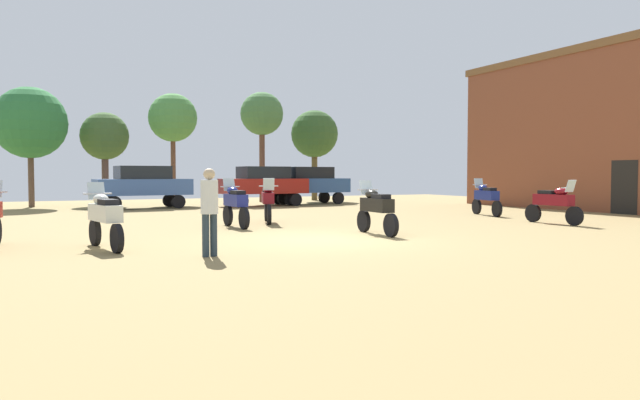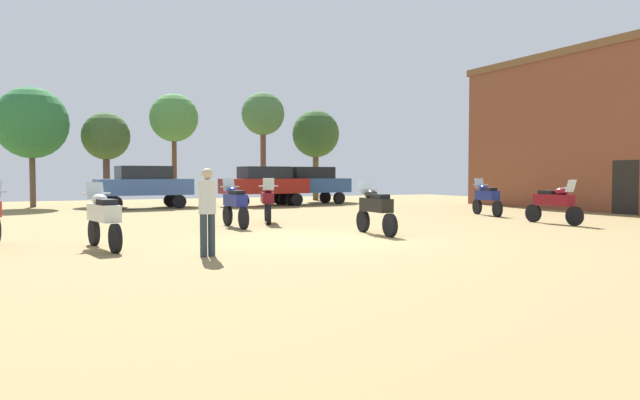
% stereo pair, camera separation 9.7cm
% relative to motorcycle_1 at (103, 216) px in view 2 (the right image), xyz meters
% --- Properties ---
extents(ground_plane, '(44.00, 52.00, 0.02)m').
position_rel_motorcycle_1_xyz_m(ground_plane, '(5.07, -0.35, -0.72)').
color(ground_plane, olive).
extents(motorcycle_1, '(0.70, 2.21, 1.44)m').
position_rel_motorcycle_1_xyz_m(motorcycle_1, '(0.00, 0.00, 0.00)').
color(motorcycle_1, black).
rests_on(motorcycle_1, ground).
extents(motorcycle_2, '(0.77, 2.21, 1.45)m').
position_rel_motorcycle_1_xyz_m(motorcycle_2, '(14.58, 4.56, 0.00)').
color(motorcycle_2, black).
rests_on(motorcycle_2, ground).
extents(motorcycle_3, '(0.62, 2.24, 1.44)m').
position_rel_motorcycle_1_xyz_m(motorcycle_3, '(13.88, 0.55, -0.00)').
color(motorcycle_3, black).
rests_on(motorcycle_3, ground).
extents(motorcycle_6, '(0.62, 2.12, 1.48)m').
position_rel_motorcycle_1_xyz_m(motorcycle_6, '(4.15, 3.85, 0.02)').
color(motorcycle_6, black).
rests_on(motorcycle_6, ground).
extents(motorcycle_7, '(0.87, 2.21, 1.49)m').
position_rel_motorcycle_1_xyz_m(motorcycle_7, '(5.64, 5.00, 0.02)').
color(motorcycle_7, black).
rests_on(motorcycle_7, ground).
extents(motorcycle_8, '(0.62, 2.12, 1.45)m').
position_rel_motorcycle_1_xyz_m(motorcycle_8, '(6.91, 0.16, -0.00)').
color(motorcycle_8, black).
rests_on(motorcycle_8, ground).
extents(car_1, '(4.45, 2.21, 2.00)m').
position_rel_motorcycle_1_xyz_m(car_1, '(11.92, 15.50, 0.46)').
color(car_1, black).
rests_on(car_1, ground).
extents(car_2, '(4.44, 2.15, 2.00)m').
position_rel_motorcycle_1_xyz_m(car_2, '(3.26, 15.21, 0.46)').
color(car_2, black).
rests_on(car_2, ground).
extents(car_3, '(4.40, 2.07, 2.00)m').
position_rel_motorcycle_1_xyz_m(car_3, '(9.15, 14.89, 0.46)').
color(car_3, black).
rests_on(car_3, ground).
extents(person_1, '(0.40, 0.40, 1.73)m').
position_rel_motorcycle_1_xyz_m(person_1, '(1.73, -2.14, 0.30)').
color(person_1, '#263540').
rests_on(person_1, ground).
extents(tree_2, '(2.48, 2.48, 6.35)m').
position_rel_motorcycle_1_xyz_m(tree_2, '(10.61, 19.05, 4.32)').
color(tree_2, brown).
rests_on(tree_2, ground).
extents(tree_3, '(2.62, 2.62, 6.00)m').
position_rel_motorcycle_1_xyz_m(tree_3, '(5.54, 19.27, 3.94)').
color(tree_3, brown).
rests_on(tree_3, ground).
extents(tree_5, '(3.48, 3.48, 5.86)m').
position_rel_motorcycle_1_xyz_m(tree_5, '(-1.46, 18.81, 3.40)').
color(tree_5, brown).
rests_on(tree_5, ground).
extents(tree_6, '(2.49, 2.49, 4.86)m').
position_rel_motorcycle_1_xyz_m(tree_6, '(2.05, 19.62, 2.86)').
color(tree_6, '#4D3935').
rests_on(tree_6, ground).
extents(tree_7, '(2.90, 2.90, 5.55)m').
position_rel_motorcycle_1_xyz_m(tree_7, '(14.32, 19.79, 3.35)').
color(tree_7, brown).
rests_on(tree_7, ground).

